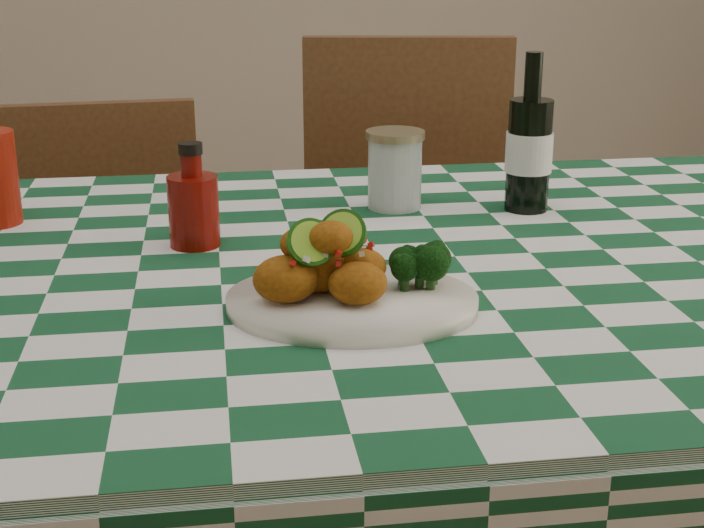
{
  "coord_description": "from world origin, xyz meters",
  "views": [
    {
      "loc": [
        -0.11,
        -1.19,
        1.19
      ],
      "look_at": [
        0.04,
        -0.17,
        0.84
      ],
      "focal_mm": 50.0,
      "sensor_mm": 36.0,
      "label": 1
    }
  ],
  "objects": [
    {
      "name": "fried_chicken_pile",
      "position": [
        0.02,
        -0.17,
        0.85
      ],
      "size": [
        0.14,
        0.1,
        0.09
      ],
      "primitive_type": null,
      "color": "#97580E",
      "rests_on": "plate"
    },
    {
      "name": "wooden_chair_left",
      "position": [
        -0.32,
        0.69,
        0.43
      ],
      "size": [
        0.42,
        0.44,
        0.86
      ],
      "primitive_type": null,
      "rotation": [
        0.0,
        0.0,
        0.08
      ],
      "color": "#472814",
      "rests_on": "ground"
    },
    {
      "name": "broccoli_side",
      "position": [
        0.12,
        -0.16,
        0.83
      ],
      "size": [
        0.07,
        0.07,
        0.05
      ],
      "primitive_type": null,
      "color": "black",
      "rests_on": "plate"
    },
    {
      "name": "beer_bottle",
      "position": [
        0.37,
        0.21,
        0.91
      ],
      "size": [
        0.09,
        0.09,
        0.24
      ],
      "primitive_type": null,
      "rotation": [
        0.0,
        0.0,
        -0.43
      ],
      "color": "black",
      "rests_on": "dining_table"
    },
    {
      "name": "plate",
      "position": [
        0.04,
        -0.17,
        0.8
      ],
      "size": [
        0.32,
        0.27,
        0.02
      ],
      "primitive_type": null,
      "rotation": [
        0.0,
        0.0,
        -0.17
      ],
      "color": "white",
      "rests_on": "dining_table"
    },
    {
      "name": "mason_jar",
      "position": [
        0.17,
        0.25,
        0.85
      ],
      "size": [
        0.09,
        0.09,
        0.12
      ],
      "primitive_type": null,
      "rotation": [
        0.0,
        0.0,
        0.01
      ],
      "color": "#B2BCBA",
      "rests_on": "dining_table"
    },
    {
      "name": "dining_table",
      "position": [
        0.0,
        0.0,
        0.39
      ],
      "size": [
        1.66,
        1.06,
        0.79
      ],
      "primitive_type": null,
      "color": "#144A29",
      "rests_on": "ground"
    },
    {
      "name": "ketchup_bottle",
      "position": [
        -0.13,
        0.1,
        0.86
      ],
      "size": [
        0.09,
        0.09,
        0.14
      ],
      "primitive_type": null,
      "rotation": [
        0.0,
        0.0,
        0.34
      ],
      "color": "#650B05",
      "rests_on": "dining_table"
    },
    {
      "name": "wooden_chair_right",
      "position": [
        0.29,
        0.67,
        0.49
      ],
      "size": [
        0.51,
        0.53,
        0.98
      ],
      "primitive_type": null,
      "rotation": [
        0.0,
        0.0,
        -0.15
      ],
      "color": "#472814",
      "rests_on": "ground"
    }
  ]
}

